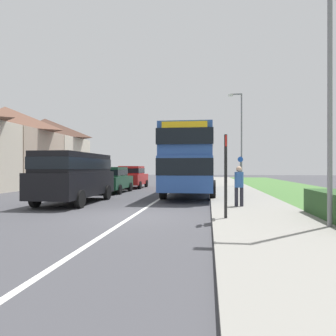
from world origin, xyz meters
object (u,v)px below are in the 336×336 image
Objects in this scene: double_decker_bus at (191,159)px; bus_stop_sign at (226,170)px; parked_van_black at (75,174)px; parked_car_dark_green at (112,179)px; street_lamp_mid at (240,134)px; street_lamp_near at (325,68)px; pedestrian_at_stop at (239,184)px; cycle_route_sign at (240,170)px; parked_car_red at (132,176)px.

double_decker_bus is 3.83× the size of bus_stop_sign.
double_decker_bus is 1.86× the size of parked_van_black.
double_decker_bus is 7.10m from parked_van_black.
parked_car_dark_green is 11.56m from street_lamp_mid.
double_decker_bus is 1.38× the size of street_lamp_near.
bus_stop_sign is (6.66, -9.91, 0.63)m from parked_car_dark_green.
parked_car_dark_green is (-0.14, 5.85, -0.44)m from parked_van_black.
parked_van_black is 0.69× the size of street_lamp_mid.
cycle_route_sign is (1.43, 13.50, 0.45)m from pedestrian_at_stop.
street_lamp_near is (2.44, -0.98, 2.61)m from bus_stop_sign.
bus_stop_sign reaches higher than parked_van_black.
parked_car_red is at bearing 114.04° from bus_stop_sign.
street_lamp_mid is (8.63, 12.51, 3.07)m from parked_van_black.
parked_car_dark_green is 4.73m from parked_car_red.
pedestrian_at_stop is 0.66× the size of cycle_route_sign.
pedestrian_at_stop is 13.58m from cycle_route_sign.
bus_stop_sign is (-0.67, -2.90, 0.56)m from pedestrian_at_stop.
parked_car_dark_green is at bearing -143.49° from cycle_route_sign.
double_decker_bus reaches higher than bus_stop_sign.
cycle_route_sign reaches higher than pedestrian_at_stop.
bus_stop_sign is 1.03× the size of cycle_route_sign.
parked_car_dark_green is 0.57× the size of street_lamp_near.
street_lamp_near is (8.97, -15.63, 3.20)m from parked_car_red.
parked_car_dark_green is 1.04× the size of parked_car_red.
double_decker_bus reaches higher than parked_car_red.
cycle_route_sign is (2.10, 16.40, -0.11)m from bus_stop_sign.
street_lamp_near reaches higher than pedestrian_at_stop.
street_lamp_near is (1.77, -3.89, 3.17)m from pedestrian_at_stop.
cycle_route_sign is at bearing 83.94° from pedestrian_at_stop.
double_decker_bus is at bearing 99.69° from bus_stop_sign.
pedestrian_at_stop is 0.23× the size of street_lamp_near.
parked_car_dark_green is at bearing -91.56° from parked_car_red.
bus_stop_sign is at bearing 158.03° from street_lamp_near.
parked_car_dark_green is at bearing -142.80° from street_lamp_mid.
street_lamp_mid is at bearing 55.38° from parked_van_black.
street_lamp_mid is at bearing 91.08° from street_lamp_near.
parked_car_red is 2.38× the size of pedestrian_at_stop.
street_lamp_near reaches higher than bus_stop_sign.
parked_van_black is at bearing -88.66° from parked_car_dark_green.
street_lamp_mid is (-0.33, 17.56, 0.27)m from street_lamp_near.
double_decker_bus is at bearing 111.65° from street_lamp_near.
bus_stop_sign is at bearing -56.11° from parked_car_dark_green.
bus_stop_sign is (6.53, -14.65, 0.59)m from parked_car_red.
street_lamp_mid is (2.11, 16.57, 2.88)m from bus_stop_sign.
cycle_route_sign is at bearing 82.69° from bus_stop_sign.
parked_van_black is at bearing 148.07° from bus_stop_sign.
parked_van_black is 15.05m from cycle_route_sign.
parked_car_red is at bearing 88.44° from parked_car_dark_green.
pedestrian_at_stop is at bearing -96.06° from cycle_route_sign.
pedestrian_at_stop is at bearing -9.20° from parked_van_black.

